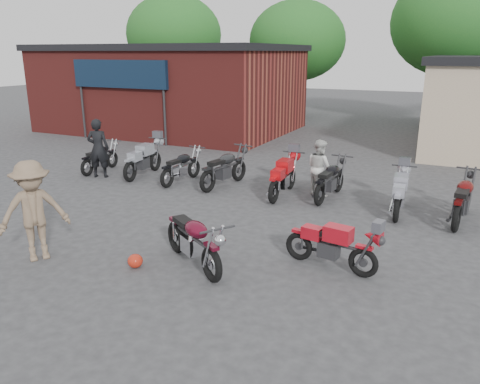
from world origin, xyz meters
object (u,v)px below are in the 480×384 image
at_px(row_bike_6, 400,191).
at_px(row_bike_7, 463,197).
at_px(vintage_motorcycle, 193,237).
at_px(row_bike_3, 225,166).
at_px(row_bike_2, 181,165).
at_px(person_tan, 34,211).
at_px(row_bike_1, 143,157).
at_px(helmet, 135,261).
at_px(row_bike_5, 330,178).
at_px(sportbike, 332,243).
at_px(person_light, 319,167).
at_px(row_bike_4, 283,175).
at_px(person_dark, 98,148).
at_px(row_bike_0, 100,156).

distance_m(row_bike_6, row_bike_7, 1.44).
bearing_deg(vintage_motorcycle, row_bike_3, 144.09).
bearing_deg(row_bike_3, row_bike_2, 106.93).
xyz_separation_m(person_tan, row_bike_2, (-0.51, 6.04, -0.44)).
relative_size(row_bike_1, row_bike_3, 0.99).
bearing_deg(helmet, row_bike_5, 69.98).
xyz_separation_m(sportbike, person_light, (-1.59, 4.54, 0.28)).
relative_size(vintage_motorcycle, row_bike_6, 1.04).
bearing_deg(helmet, row_bike_1, 125.35).
xyz_separation_m(person_tan, row_bike_4, (2.85, 6.07, -0.38)).
height_order(vintage_motorcycle, row_bike_3, row_bike_3).
distance_m(sportbike, row_bike_3, 6.07).
height_order(vintage_motorcycle, person_dark, person_dark).
bearing_deg(row_bike_6, sportbike, 166.58).
relative_size(row_bike_1, row_bike_6, 1.07).
bearing_deg(vintage_motorcycle, row_bike_7, 80.21).
bearing_deg(vintage_motorcycle, person_dark, 177.27).
bearing_deg(row_bike_2, person_light, -77.95).
distance_m(helmet, person_tan, 2.20).
xyz_separation_m(helmet, row_bike_4, (0.88, 5.58, 0.48)).
relative_size(row_bike_1, row_bike_7, 0.99).
bearing_deg(person_tan, row_bike_4, 9.50).
distance_m(row_bike_4, row_bike_7, 4.62).
bearing_deg(person_tan, person_light, 5.13).
bearing_deg(row_bike_7, helmet, 140.94).
bearing_deg(row_bike_1, row_bike_7, -96.76).
bearing_deg(row_bike_2, row_bike_6, -86.29).
xyz_separation_m(row_bike_2, row_bike_6, (6.53, -0.09, 0.03)).
bearing_deg(row_bike_0, sportbike, -116.57).
height_order(sportbike, row_bike_4, row_bike_4).
xyz_separation_m(row_bike_3, row_bike_6, (5.11, -0.28, -0.05)).
relative_size(person_tan, row_bike_5, 0.98).
distance_m(vintage_motorcycle, person_light, 5.65).
height_order(person_light, row_bike_7, person_light).
height_order(vintage_motorcycle, row_bike_4, row_bike_4).
bearing_deg(row_bike_5, row_bike_2, 99.60).
xyz_separation_m(helmet, person_tan, (-1.96, -0.50, 0.86)).
bearing_deg(row_bike_2, row_bike_7, -86.25).
bearing_deg(person_tan, vintage_motorcycle, -36.55).
bearing_deg(person_light, row_bike_5, -169.05).
bearing_deg(person_light, person_dark, 47.77).
bearing_deg(row_bike_5, helmet, 165.11).
bearing_deg(person_dark, row_bike_2, 170.67).
height_order(vintage_motorcycle, person_tan, person_tan).
height_order(sportbike, row_bike_3, row_bike_3).
relative_size(helmet, row_bike_0, 0.16).
bearing_deg(row_bike_5, row_bike_3, 98.29).
bearing_deg(row_bike_3, row_bike_7, -83.04).
xyz_separation_m(person_tan, row_bike_7, (7.46, 5.93, -0.37)).
relative_size(row_bike_1, row_bike_2, 1.12).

